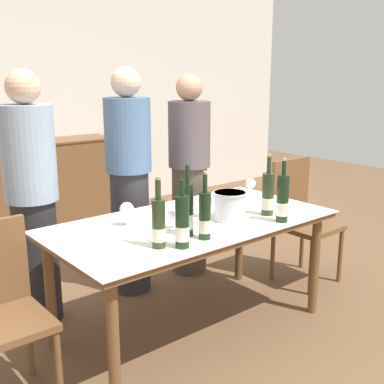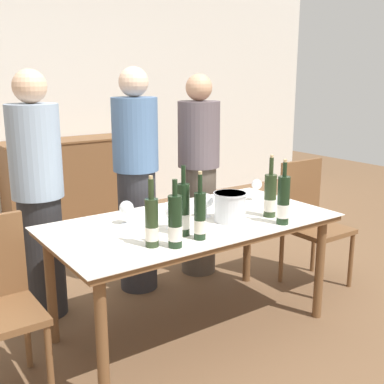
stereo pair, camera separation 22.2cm
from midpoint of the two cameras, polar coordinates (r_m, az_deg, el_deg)
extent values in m
plane|color=brown|center=(3.23, -2.04, -15.86)|extent=(12.00, 12.00, 0.00)
cube|color=silver|center=(5.48, -21.92, 10.78)|extent=(8.00, 0.10, 2.80)
cube|color=brown|center=(5.42, -17.60, 0.90)|extent=(1.37, 0.44, 0.89)
cube|color=brown|center=(5.34, -17.96, 5.69)|extent=(1.41, 0.46, 0.02)
cylinder|color=brown|center=(2.44, -12.00, -17.56)|extent=(0.06, 0.06, 0.69)
cylinder|color=brown|center=(3.36, 12.51, -8.51)|extent=(0.06, 0.06, 0.69)
cylinder|color=brown|center=(3.02, -18.51, -11.51)|extent=(0.06, 0.06, 0.69)
cylinder|color=brown|center=(3.80, 3.96, -5.49)|extent=(0.06, 0.06, 0.69)
cube|color=brown|center=(2.95, -2.16, -3.87)|extent=(1.72, 0.88, 0.04)
cube|color=white|center=(2.94, -2.16, -3.48)|extent=(1.75, 0.91, 0.01)
cylinder|color=silver|center=(2.92, 2.33, -1.72)|extent=(0.19, 0.19, 0.18)
cylinder|color=silver|center=(2.90, 2.34, -0.14)|extent=(0.20, 0.20, 0.01)
cylinder|color=#28381E|center=(2.47, -6.56, -3.79)|extent=(0.07, 0.07, 0.26)
cylinder|color=silver|center=(2.49, -6.52, -5.03)|extent=(0.07, 0.07, 0.07)
cylinder|color=#28381E|center=(2.42, -6.67, 0.26)|extent=(0.03, 0.03, 0.10)
cylinder|color=tan|center=(2.41, -6.71, 1.64)|extent=(0.02, 0.02, 0.02)
cylinder|color=black|center=(2.91, 8.56, -0.80)|extent=(0.07, 0.07, 0.29)
cylinder|color=white|center=(2.93, 8.52, -2.00)|extent=(0.07, 0.07, 0.08)
cylinder|color=black|center=(2.87, 8.70, 2.82)|extent=(0.02, 0.02, 0.09)
cylinder|color=tan|center=(2.86, 8.73, 3.82)|extent=(0.02, 0.02, 0.02)
cylinder|color=black|center=(2.58, -0.92, -2.88)|extent=(0.06, 0.06, 0.26)
cylinder|color=silver|center=(2.60, -0.92, -4.08)|extent=(0.07, 0.07, 0.07)
cylinder|color=black|center=(2.54, -0.94, 1.01)|extent=(0.02, 0.02, 0.10)
cylinder|color=tan|center=(2.53, -0.95, 2.30)|extent=(0.02, 0.02, 0.02)
cylinder|color=black|center=(2.64, -2.96, -2.17)|extent=(0.07, 0.07, 0.29)
cylinder|color=white|center=(2.66, -2.94, -3.50)|extent=(0.07, 0.07, 0.08)
cylinder|color=black|center=(2.59, -3.01, 2.02)|extent=(0.02, 0.02, 0.10)
cylinder|color=black|center=(2.46, -3.76, -3.60)|extent=(0.07, 0.07, 0.27)
cylinder|color=white|center=(2.48, -3.73, -4.93)|extent=(0.07, 0.07, 0.08)
cylinder|color=black|center=(2.41, -3.82, 0.48)|extent=(0.03, 0.03, 0.09)
cylinder|color=#28381E|center=(3.05, 6.94, -0.29)|extent=(0.08, 0.08, 0.27)
cylinder|color=silver|center=(3.06, 6.91, -1.36)|extent=(0.08, 0.08, 0.08)
cylinder|color=#28381E|center=(3.01, 7.04, 3.18)|extent=(0.03, 0.03, 0.11)
cylinder|color=tan|center=(3.00, 7.08, 4.34)|extent=(0.02, 0.02, 0.02)
cylinder|color=white|center=(2.89, -9.87, -3.91)|extent=(0.07, 0.07, 0.00)
cylinder|color=white|center=(2.88, -9.89, -3.25)|extent=(0.01, 0.01, 0.07)
sphere|color=white|center=(2.86, -9.95, -2.05)|extent=(0.09, 0.09, 0.09)
cylinder|color=white|center=(2.79, -4.46, -4.34)|extent=(0.07, 0.07, 0.00)
cylinder|color=white|center=(2.78, -4.47, -3.66)|extent=(0.01, 0.01, 0.06)
sphere|color=white|center=(2.77, -4.50, -2.50)|extent=(0.08, 0.08, 0.08)
cylinder|color=white|center=(3.02, -0.51, -2.92)|extent=(0.06, 0.06, 0.00)
cylinder|color=white|center=(3.01, -0.51, -2.21)|extent=(0.01, 0.01, 0.07)
sphere|color=white|center=(2.99, -0.51, -0.99)|extent=(0.09, 0.09, 0.09)
cylinder|color=white|center=(3.45, 5.08, -0.82)|extent=(0.06, 0.06, 0.00)
cylinder|color=white|center=(3.44, 5.10, -0.10)|extent=(0.01, 0.01, 0.08)
sphere|color=white|center=(3.42, 5.12, 1.01)|extent=(0.07, 0.07, 0.07)
cylinder|color=brown|center=(3.65, 12.25, -8.78)|extent=(0.03, 0.03, 0.43)
cylinder|color=brown|center=(3.93, 15.62, -7.32)|extent=(0.03, 0.03, 0.43)
cylinder|color=brown|center=(3.87, 7.93, -7.26)|extent=(0.03, 0.03, 0.43)
cylinder|color=brown|center=(4.14, 11.42, -6.00)|extent=(0.03, 0.03, 0.43)
cube|color=brown|center=(3.82, 11.98, -4.04)|extent=(0.42, 0.42, 0.04)
cube|color=brown|center=(3.86, 9.95, 0.30)|extent=(0.42, 0.04, 0.49)
cylinder|color=brown|center=(2.57, -18.04, -19.53)|extent=(0.03, 0.03, 0.43)
cylinder|color=brown|center=(2.88, -20.92, -15.99)|extent=(0.03, 0.03, 0.43)
cube|color=brown|center=(2.57, -23.98, -14.20)|extent=(0.42, 0.42, 0.04)
cylinder|color=#262628|center=(3.36, -19.70, -7.73)|extent=(0.28, 0.28, 0.82)
cylinder|color=#8C9EB2|center=(3.18, -20.74, 4.28)|extent=(0.33, 0.33, 0.60)
sphere|color=#DBAD89|center=(3.14, -21.37, 11.56)|extent=(0.21, 0.21, 0.21)
cylinder|color=#2D2D33|center=(3.63, -9.02, -4.68)|extent=(0.28, 0.28, 0.92)
cylinder|color=#4C6B93|center=(3.47, -9.47, 6.68)|extent=(0.33, 0.33, 0.52)
sphere|color=beige|center=(3.44, -9.72, 12.74)|extent=(0.21, 0.21, 0.21)
cylinder|color=#51473D|center=(3.93, -1.93, -3.31)|extent=(0.28, 0.28, 0.88)
cylinder|color=#594C51|center=(3.78, -2.02, 6.84)|extent=(0.33, 0.33, 0.51)
sphere|color=tan|center=(3.76, -2.07, 12.29)|extent=(0.21, 0.21, 0.21)
camera|label=1|loc=(0.11, -92.20, -0.54)|focal=45.00mm
camera|label=2|loc=(0.11, 87.80, 0.54)|focal=45.00mm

